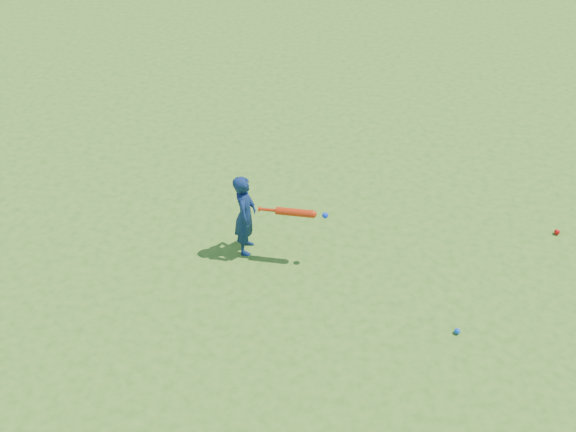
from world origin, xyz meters
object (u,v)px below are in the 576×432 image
object	(u,v)px
child	(245,215)
ground_ball_red	(557,232)
ground_ball_blue	(457,331)
bat_swing	(297,213)

from	to	relation	value
child	ground_ball_red	xyz separation A→B (m)	(3.76, 0.65, -0.49)
ground_ball_red	ground_ball_blue	bearing A→B (deg)	-128.52
ground_ball_red	bat_swing	xyz separation A→B (m)	(-3.15, -0.74, 0.63)
child	bat_swing	world-z (taller)	child
ground_ball_red	bat_swing	bearing A→B (deg)	-166.80
ground_ball_blue	child	bearing A→B (deg)	154.82
ground_ball_blue	ground_ball_red	bearing A→B (deg)	51.48
ground_ball_red	bat_swing	distance (m)	3.30
ground_ball_red	bat_swing	size ratio (longest dim) A/B	0.09
child	ground_ball_blue	world-z (taller)	child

